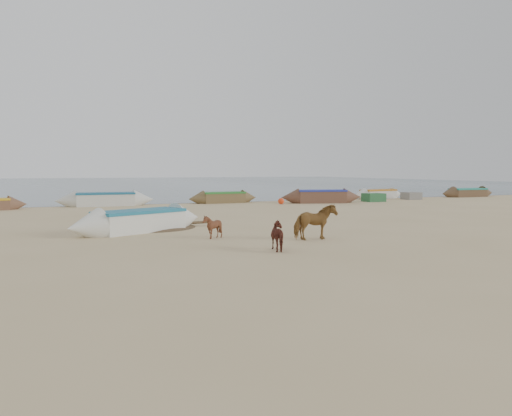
# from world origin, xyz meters

# --- Properties ---
(ground) EXTENTS (140.00, 140.00, 0.00)m
(ground) POSITION_xyz_m (0.00, 0.00, 0.00)
(ground) COLOR tan
(ground) RESTS_ON ground
(sea) EXTENTS (160.00, 160.00, 0.00)m
(sea) POSITION_xyz_m (0.00, 82.00, 0.01)
(sea) COLOR slate
(sea) RESTS_ON ground
(cow_adult) EXTENTS (1.49, 0.69, 1.26)m
(cow_adult) POSITION_xyz_m (1.30, 1.71, 0.63)
(cow_adult) COLOR olive
(cow_adult) RESTS_ON ground
(calf_front) EXTENTS (0.89, 0.82, 0.87)m
(calf_front) POSITION_xyz_m (-1.94, 3.37, 0.43)
(calf_front) COLOR #552D1B
(calf_front) RESTS_ON ground
(calf_right) EXTENTS (0.99, 1.08, 0.90)m
(calf_right) POSITION_xyz_m (-0.77, 0.07, 0.45)
(calf_right) COLOR #5B281D
(calf_right) RESTS_ON ground
(near_canoe) EXTENTS (6.10, 3.88, 0.87)m
(near_canoe) POSITION_xyz_m (-4.03, 6.39, 0.44)
(near_canoe) COLOR silver
(near_canoe) RESTS_ON ground
(debris_pile) EXTENTS (5.09, 5.09, 0.48)m
(debris_pile) POSITION_xyz_m (-3.46, 7.71, 0.24)
(debris_pile) COLOR brown
(debris_pile) RESTS_ON ground
(waterline_canoes) EXTENTS (61.99, 5.38, 0.97)m
(waterline_canoes) POSITION_xyz_m (-0.33, 20.73, 0.43)
(waterline_canoes) COLOR brown
(waterline_canoes) RESTS_ON ground
(beach_clutter) EXTENTS (44.03, 4.92, 0.64)m
(beach_clutter) POSITION_xyz_m (3.83, 19.34, 0.30)
(beach_clutter) COLOR #2B603D
(beach_clutter) RESTS_ON ground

